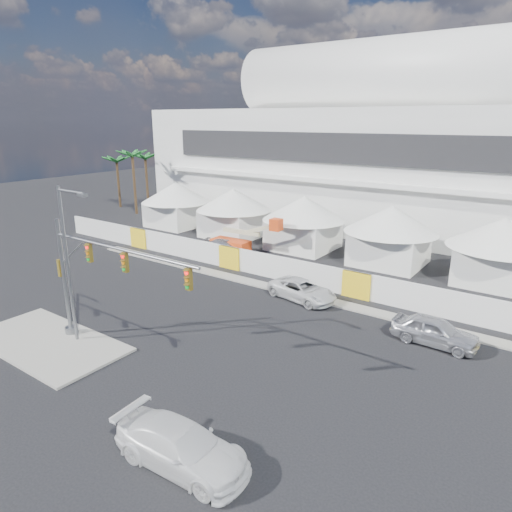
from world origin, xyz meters
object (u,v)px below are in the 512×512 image
Objects in this scene: sedan_silver at (435,331)px; streetlight_median at (69,256)px; traffic_mast at (89,278)px; pickup_curb at (302,290)px; boom_lift at (236,242)px; pickup_near at (181,446)px; lot_car_c at (225,246)px.

sedan_silver is 21.59m from streetlight_median.
traffic_mast is at bearing 13.98° from streetlight_median.
boom_lift is at bearing 69.24° from pickup_curb.
lot_car_c is at bearing 32.10° from pickup_near.
boom_lift reaches higher than sedan_silver.
pickup_near reaches higher than lot_car_c.
sedan_silver is at bearing 36.09° from traffic_mast.
pickup_curb is 15.12m from traffic_mast.
sedan_silver is 23.57m from lot_car_c.
lot_car_c is 21.03m from streetlight_median.
traffic_mast is at bearing 66.07° from pickup_near.
traffic_mast is (6.10, -19.58, 3.58)m from lot_car_c.
traffic_mast is 21.18m from boom_lift.
pickup_near is at bearing -20.24° from traffic_mast.
sedan_silver is 0.87× the size of pickup_near.
streetlight_median is (-17.32, -12.05, 4.58)m from sedan_silver.
sedan_silver is at bearing -126.33° from lot_car_c.
traffic_mast is 1.23× the size of streetlight_median.
pickup_near is at bearing -154.63° from pickup_curb.
pickup_curb is at bearing 82.84° from sedan_silver.
pickup_near is 0.73× the size of boom_lift.
sedan_silver is 9.95m from pickup_curb.
boom_lift is (-11.54, 6.99, 0.32)m from pickup_curb.
sedan_silver is 1.11× the size of lot_car_c.
traffic_mast is (-6.30, -13.29, 3.49)m from pickup_curb.
sedan_silver is 23.01m from boom_lift.
pickup_curb reaches higher than lot_car_c.
lot_car_c is 0.40× the size of traffic_mast.
sedan_silver is 0.63× the size of boom_lift.
pickup_near is at bearing 163.46° from sedan_silver.
pickup_near is 29.10m from lot_car_c.
boom_lift is (-4.05, 20.58, -4.36)m from streetlight_median.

